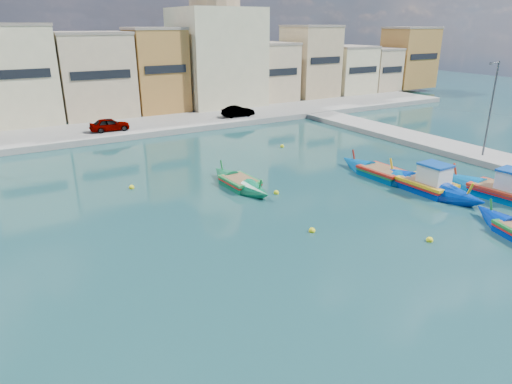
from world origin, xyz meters
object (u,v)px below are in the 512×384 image
object	(u,v)px
luzzu_turquoise_cabin	(504,193)
luzzu_cyan_mid	(383,174)
luzzu_blue_cabin	(427,186)
luzzu_green	(240,184)
church_block	(216,43)
quay_street_lamp	(490,109)

from	to	relation	value
luzzu_turquoise_cabin	luzzu_cyan_mid	size ratio (longest dim) A/B	1.15
luzzu_blue_cabin	luzzu_green	size ratio (longest dim) A/B	1.23
luzzu_turquoise_cabin	luzzu_blue_cabin	distance (m)	4.76
church_block	quay_street_lamp	world-z (taller)	church_block
luzzu_blue_cabin	luzzu_green	bearing A→B (deg)	145.24
luzzu_green	quay_street_lamp	bearing A→B (deg)	-13.01
luzzu_turquoise_cabin	luzzu_green	bearing A→B (deg)	141.60
church_block	luzzu_turquoise_cabin	size ratio (longest dim) A/B	1.91
luzzu_blue_cabin	church_block	bearing A→B (deg)	86.28
luzzu_green	luzzu_turquoise_cabin	bearing A→B (deg)	-38.40
quay_street_lamp	luzzu_blue_cabin	bearing A→B (deg)	-165.32
luzzu_turquoise_cabin	luzzu_cyan_mid	world-z (taller)	luzzu_turquoise_cabin
church_block	luzzu_cyan_mid	size ratio (longest dim) A/B	2.20
church_block	luzzu_green	distance (m)	33.03
luzzu_cyan_mid	luzzu_green	bearing A→B (deg)	160.04
church_block	luzzu_cyan_mid	world-z (taller)	church_block
church_block	luzzu_turquoise_cabin	world-z (taller)	church_block
luzzu_blue_cabin	luzzu_cyan_mid	size ratio (longest dim) A/B	1.03
quay_street_lamp	luzzu_green	world-z (taller)	quay_street_lamp
church_block	luzzu_turquoise_cabin	xyz separation A→B (m)	(0.80, -40.12, -8.03)
church_block	quay_street_lamp	distance (m)	35.04
luzzu_green	luzzu_blue_cabin	bearing A→B (deg)	-34.76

